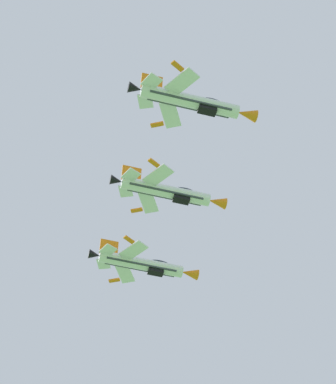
{
  "coord_description": "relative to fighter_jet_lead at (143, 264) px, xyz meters",
  "views": [
    {
      "loc": [
        -1.13,
        1.57,
        1.89
      ],
      "look_at": [
        11.35,
        66.88,
        85.68
      ],
      "focal_mm": 76.73,
      "sensor_mm": 36.0,
      "label": 1
    }
  ],
  "objects": [
    {
      "name": "fighter_jet_lead",
      "position": [
        0.0,
        0.0,
        0.0
      ],
      "size": [
        15.96,
        10.57,
        4.39
      ],
      "rotation": [
        0.0,
        0.13,
        4.79
      ],
      "color": "white"
    },
    {
      "name": "fighter_jet_left_wing",
      "position": [
        1.13,
        -12.79,
        0.97
      ],
      "size": [
        15.96,
        10.56,
        4.39
      ],
      "rotation": [
        0.0,
        0.14,
        4.79
      ],
      "color": "white"
    },
    {
      "name": "fighter_jet_right_wing",
      "position": [
        1.13,
        -28.33,
        -0.99
      ],
      "size": [
        15.96,
        10.55,
        4.39
      ],
      "rotation": [
        0.0,
        0.15,
        4.79
      ],
      "color": "white"
    }
  ]
}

